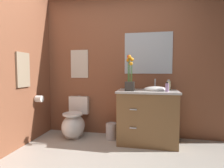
{
  "coord_description": "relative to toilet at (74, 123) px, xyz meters",
  "views": [
    {
      "loc": [
        0.58,
        -1.69,
        1.13
      ],
      "look_at": [
        0.0,
        1.18,
        0.94
      ],
      "focal_mm": 29.35,
      "sensor_mm": 36.0,
      "label": 1
    }
  ],
  "objects": [
    {
      "name": "wall_left",
      "position": [
        -0.63,
        -0.8,
        1.01
      ],
      "size": [
        0.05,
        4.28,
        2.5
      ],
      "primitive_type": "cube",
      "color": "brown",
      "rests_on": "ground_plane"
    },
    {
      "name": "wall_back",
      "position": [
        0.88,
        0.3,
        1.01
      ],
      "size": [
        4.01,
        0.05,
        2.5
      ],
      "primitive_type": "cube",
      "color": "brown",
      "rests_on": "ground_plane"
    },
    {
      "name": "wall_mirror",
      "position": [
        1.24,
        0.27,
        1.21
      ],
      "size": [
        0.8,
        0.01,
        0.7
      ],
      "primitive_type": "cube",
      "color": "#B2BCC6"
    },
    {
      "name": "vanity_cabinet",
      "position": [
        1.25,
        -0.03,
        0.19
      ],
      "size": [
        0.94,
        0.56,
        1.02
      ],
      "color": "brown",
      "rests_on": "ground_plane"
    },
    {
      "name": "lotion_bottle",
      "position": [
        1.53,
        -0.13,
        0.66
      ],
      "size": [
        0.05,
        0.05,
        0.15
      ],
      "color": "#B28CBF",
      "rests_on": "vanity_cabinet"
    },
    {
      "name": "trash_bin",
      "position": [
        0.65,
        0.02,
        -0.11
      ],
      "size": [
        0.18,
        0.18,
        0.27
      ],
      "color": "#B7B7BC",
      "rests_on": "ground_plane"
    },
    {
      "name": "toilet_paper_roll",
      "position": [
        -0.54,
        -0.2,
        0.44
      ],
      "size": [
        0.11,
        0.11,
        0.11
      ],
      "primitive_type": "cylinder",
      "rotation": [
        0.0,
        1.57,
        0.0
      ],
      "color": "white"
    },
    {
      "name": "wall_poster",
      "position": [
        0.0,
        0.27,
        1.03
      ],
      "size": [
        0.33,
        0.01,
        0.51
      ],
      "primitive_type": "cube",
      "color": "beige"
    },
    {
      "name": "toilet",
      "position": [
        0.0,
        0.0,
        0.0
      ],
      "size": [
        0.38,
        0.59,
        0.69
      ],
      "color": "white",
      "rests_on": "ground_plane"
    },
    {
      "name": "soap_bottle",
      "position": [
        1.57,
        0.04,
        0.67
      ],
      "size": [
        0.06,
        0.06,
        0.17
      ],
      "color": "beige",
      "rests_on": "vanity_cabinet"
    },
    {
      "name": "flower_vase",
      "position": [
        0.97,
        -0.13,
        0.8
      ],
      "size": [
        0.14,
        0.14,
        0.55
      ],
      "color": "#38332D",
      "rests_on": "vanity_cabinet"
    },
    {
      "name": "hanging_towel",
      "position": [
        -0.59,
        -0.51,
        0.92
      ],
      "size": [
        0.03,
        0.28,
        0.52
      ],
      "primitive_type": "cube",
      "color": "gray"
    }
  ]
}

